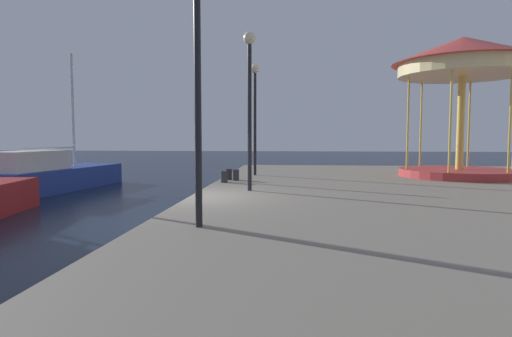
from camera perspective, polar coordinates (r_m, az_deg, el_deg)
The scene contains 10 objects.
ground_plane at distance 11.55m, azimuth -8.78°, elevation -7.61°, with size 120.00×120.00×0.00m, color black.
quay_dock at distance 12.22m, azimuth 29.29°, elevation -5.54°, with size 15.45×25.33×0.80m, color gray.
sailboat_blue at distance 20.71m, azimuth -25.69°, elevation -0.81°, with size 3.03×7.51×6.26m.
carousel at distance 18.65m, azimuth 26.02°, elevation 11.60°, with size 5.32×5.32×5.43m.
lamp_post_near_edge at distance 7.49m, azimuth -7.90°, elevation 15.16°, with size 0.36×0.36×4.37m.
lamp_post_mid_promenade at distance 12.40m, azimuth -0.87°, elevation 11.34°, with size 0.36×0.36×4.56m.
lamp_post_far_end at distance 17.44m, azimuth -0.14°, elevation 9.18°, with size 0.36×0.36×4.50m.
bollard_south at distance 14.62m, azimuth -4.31°, elevation -1.11°, with size 0.24×0.24×0.40m, color #2D2D33.
bollard_center at distance 15.58m, azimuth -3.69°, elevation -0.78°, with size 0.24×0.24×0.40m, color #2D2D33.
bollard_north at distance 15.29m, azimuth -2.74°, elevation -0.87°, with size 0.24×0.24×0.40m, color #2D2D33.
Camera 1 is at (2.72, -10.97, 2.36)m, focal length 29.73 mm.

